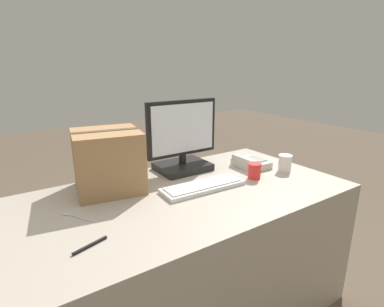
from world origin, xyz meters
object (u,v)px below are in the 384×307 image
object	(u,v)px
desk_phone	(250,163)
spoon	(71,215)
paper_cup_right	(285,163)
keyboard	(203,186)
paper_cup_left	(254,171)
pen_marker	(90,245)
monitor	(183,144)
cardboard_box	(108,161)

from	to	relation	value
desk_phone	spoon	distance (m)	1.11
paper_cup_right	keyboard	bearing A→B (deg)	174.61
paper_cup_left	spoon	xyz separation A→B (m)	(-0.99, 0.12, -0.04)
paper_cup_left	spoon	distance (m)	0.99
spoon	pen_marker	bearing A→B (deg)	152.11
monitor	pen_marker	bearing A→B (deg)	-144.19
cardboard_box	spoon	bearing A→B (deg)	-140.89
keyboard	spoon	size ratio (longest dim) A/B	2.94
monitor	keyboard	bearing A→B (deg)	-102.40
paper_cup_right	spoon	xyz separation A→B (m)	(-1.23, 0.13, -0.05)
monitor	paper_cup_left	size ratio (longest dim) A/B	5.18
monitor	paper_cup_right	world-z (taller)	monitor
monitor	paper_cup_right	distance (m)	0.64
spoon	cardboard_box	xyz separation A→B (m)	(0.24, 0.20, 0.15)
spoon	monitor	bearing A→B (deg)	-100.13
desk_phone	spoon	size ratio (longest dim) A/B	1.33
desk_phone	spoon	xyz separation A→B (m)	(-1.11, -0.04, -0.03)
keyboard	paper_cup_left	size ratio (longest dim) A/B	5.10
spoon	desk_phone	bearing A→B (deg)	-116.44
keyboard	paper_cup_left	bearing A→B (deg)	-4.74
paper_cup_left	pen_marker	world-z (taller)	paper_cup_left
monitor	desk_phone	world-z (taller)	monitor
spoon	paper_cup_left	bearing A→B (deg)	-125.21
cardboard_box	desk_phone	bearing A→B (deg)	-10.26
desk_phone	cardboard_box	size ratio (longest dim) A/B	0.55
monitor	paper_cup_left	world-z (taller)	monitor
pen_marker	paper_cup_left	bearing A→B (deg)	171.18
desk_phone	cardboard_box	world-z (taller)	cardboard_box
monitor	spoon	size ratio (longest dim) A/B	2.99
paper_cup_left	cardboard_box	size ratio (longest dim) A/B	0.24
spoon	cardboard_box	size ratio (longest dim) A/B	0.42
desk_phone	keyboard	bearing A→B (deg)	-165.00
keyboard	paper_cup_left	distance (m)	0.34
desk_phone	cardboard_box	distance (m)	0.89
paper_cup_left	cardboard_box	distance (m)	0.81
paper_cup_left	pen_marker	distance (m)	1.00
keyboard	desk_phone	distance (m)	0.47
paper_cup_right	cardboard_box	size ratio (longest dim) A/B	0.27
monitor	desk_phone	xyz separation A→B (m)	(0.39, -0.20, -0.14)
paper_cup_right	spoon	distance (m)	1.24
paper_cup_right	spoon	world-z (taller)	paper_cup_right
desk_phone	spoon	bearing A→B (deg)	-177.07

